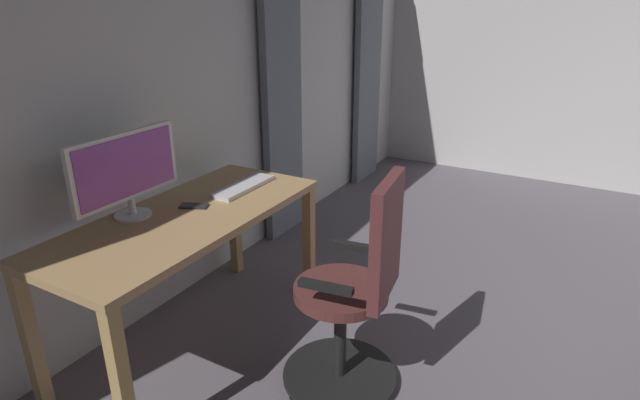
# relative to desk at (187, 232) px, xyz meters

# --- Properties ---
(back_room_partition) EXTENTS (5.77, 0.10, 2.63)m
(back_room_partition) POSITION_rel_desk_xyz_m (-0.95, -0.48, 0.66)
(back_room_partition) COLOR silver
(back_room_partition) RESTS_ON ground
(curtain_left_panel) EXTENTS (0.49, 0.06, 2.29)m
(curtain_left_panel) POSITION_rel_desk_xyz_m (-2.99, -0.37, 0.48)
(curtain_left_panel) COLOR slate
(curtain_left_panel) RESTS_ON ground
(curtain_right_panel) EXTENTS (0.45, 0.06, 2.29)m
(curtain_right_panel) POSITION_rel_desk_xyz_m (-1.46, -0.37, 0.48)
(curtain_right_panel) COLOR slate
(curtain_right_panel) RESTS_ON ground
(desk) EXTENTS (1.53, 0.66, 0.76)m
(desk) POSITION_rel_desk_xyz_m (0.00, 0.00, 0.00)
(desk) COLOR tan
(desk) RESTS_ON ground
(office_chair) EXTENTS (0.56, 0.56, 1.08)m
(office_chair) POSITION_rel_desk_xyz_m (-0.10, 0.91, -0.16)
(office_chair) COLOR black
(office_chair) RESTS_ON ground
(computer_monitor) EXTENTS (0.62, 0.18, 0.42)m
(computer_monitor) POSITION_rel_desk_xyz_m (0.15, -0.21, 0.34)
(computer_monitor) COLOR white
(computer_monitor) RESTS_ON desk
(computer_keyboard) EXTENTS (0.43, 0.13, 0.02)m
(computer_keyboard) POSITION_rel_desk_xyz_m (-0.44, 0.03, 0.11)
(computer_keyboard) COLOR silver
(computer_keyboard) RESTS_ON desk
(cell_phone_face_up) EXTENTS (0.12, 0.16, 0.01)m
(cell_phone_face_up) POSITION_rel_desk_xyz_m (-0.09, -0.03, 0.10)
(cell_phone_face_up) COLOR #232328
(cell_phone_face_up) RESTS_ON desk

